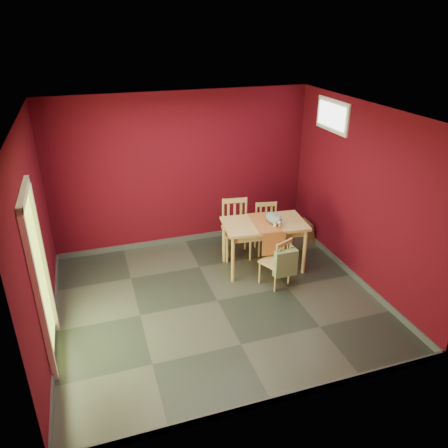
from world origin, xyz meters
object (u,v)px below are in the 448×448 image
object	(u,v)px
dining_table	(264,228)
chair_near	(277,261)
chair_far_left	(236,228)
chair_far_right	(267,228)
picture_frame	(309,230)
tote_bag	(286,263)
cat	(273,216)

from	to	relation	value
dining_table	chair_near	distance (m)	0.62
dining_table	chair_far_left	bearing A→B (deg)	116.84
dining_table	chair_far_left	xyz separation A→B (m)	(-0.28, 0.55, -0.20)
chair_far_right	picture_frame	xyz separation A→B (m)	(0.90, 0.13, -0.25)
dining_table	tote_bag	bearing A→B (deg)	-86.92
dining_table	chair_near	bearing A→B (deg)	-91.13
chair_far_right	tote_bag	world-z (taller)	chair_far_right
tote_bag	picture_frame	size ratio (longest dim) A/B	1.25
tote_bag	cat	world-z (taller)	cat
picture_frame	chair_far_right	bearing A→B (deg)	-172.01
chair_far_right	picture_frame	distance (m)	0.95
chair_far_right	cat	bearing A→B (deg)	-105.70
dining_table	tote_bag	size ratio (longest dim) A/B	2.85
chair_near	picture_frame	world-z (taller)	chair_near
tote_bag	cat	distance (m)	0.83
tote_bag	chair_near	bearing A→B (deg)	104.81
tote_bag	cat	size ratio (longest dim) A/B	1.13
cat	dining_table	bearing A→B (deg)	-168.20
chair_near	chair_far_left	bearing A→B (deg)	103.68
tote_bag	picture_frame	bearing A→B (deg)	50.28
tote_bag	chair_far_left	bearing A→B (deg)	103.85
chair_far_left	picture_frame	size ratio (longest dim) A/B	2.59
dining_table	chair_far_right	size ratio (longest dim) A/B	1.58
chair_far_left	cat	size ratio (longest dim) A/B	2.33
cat	picture_frame	bearing A→B (deg)	61.53
tote_bag	picture_frame	xyz separation A→B (m)	(1.15, 1.38, -0.28)
chair_near	tote_bag	xyz separation A→B (m)	(0.05, -0.19, 0.06)
dining_table	picture_frame	world-z (taller)	dining_table
chair_far_right	cat	distance (m)	0.75
dining_table	cat	distance (m)	0.25
cat	tote_bag	bearing A→B (deg)	-68.52
dining_table	chair_far_right	bearing A→B (deg)	61.27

